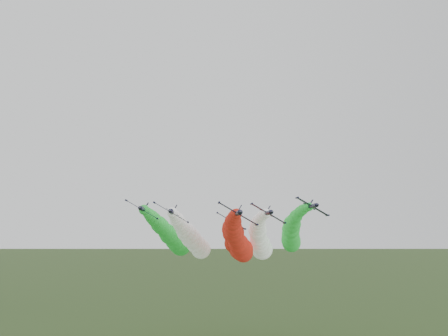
{
  "coord_description": "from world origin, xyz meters",
  "views": [
    {
      "loc": [
        0.45,
        -97.26,
        38.42
      ],
      "look_at": [
        6.82,
        0.83,
        52.83
      ],
      "focal_mm": 35.0,
      "sensor_mm": 36.0,
      "label": 1
    }
  ],
  "objects": [
    {
      "name": "jet_trail",
      "position": [
        13.85,
        57.18,
        34.97
      ],
      "size": [
        14.18,
        64.41,
        15.39
      ],
      "rotation": [
        0.0,
        0.52,
        0.0
      ],
      "color": "black",
      "rests_on": "ground"
    },
    {
      "name": "jet_inner_left",
      "position": [
        -0.65,
        37.59,
        36.44
      ],
      "size": [
        14.25,
        64.48,
        15.45
      ],
      "rotation": [
        0.0,
        0.52,
        0.0
      ],
      "color": "black",
      "rests_on": "ground"
    },
    {
      "name": "jet_lead",
      "position": [
        12.6,
        26.71,
        35.73
      ],
      "size": [
        14.06,
        64.29,
        15.27
      ],
      "rotation": [
        0.0,
        0.52,
        0.0
      ],
      "color": "black",
      "rests_on": "ground"
    },
    {
      "name": "jet_inner_right",
      "position": [
        20.5,
        39.36,
        36.08
      ],
      "size": [
        14.56,
        64.79,
        15.77
      ],
      "rotation": [
        0.0,
        0.52,
        0.0
      ],
      "color": "black",
      "rests_on": "ground"
    },
    {
      "name": "jet_outer_right",
      "position": [
        32.21,
        46.37,
        38.04
      ],
      "size": [
        14.29,
        64.52,
        15.5
      ],
      "rotation": [
        0.0,
        0.52,
        0.0
      ],
      "color": "black",
      "rests_on": "ground"
    },
    {
      "name": "jet_outer_left",
      "position": [
        -7.41,
        46.61,
        37.02
      ],
      "size": [
        14.57,
        64.8,
        15.77
      ],
      "rotation": [
        0.0,
        0.52,
        0.0
      ],
      "color": "black",
      "rests_on": "ground"
    }
  ]
}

